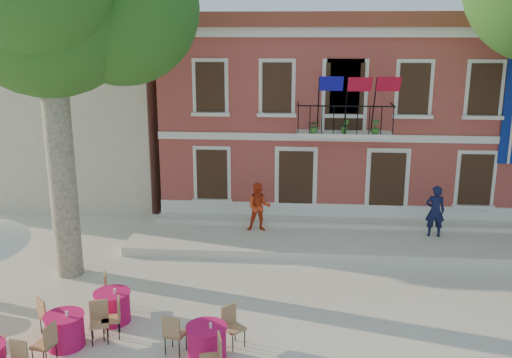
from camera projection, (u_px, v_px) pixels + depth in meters
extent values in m
plane|color=beige|center=(276.00, 302.00, 14.92)|extent=(90.00, 90.00, 0.00)
cube|color=#A63C3D|center=(337.00, 115.00, 23.52)|extent=(13.00, 8.00, 7.00)
cube|color=brown|center=(340.00, 21.00, 22.57)|extent=(13.50, 8.50, 0.50)
cube|color=silver|center=(347.00, 32.00, 18.86)|extent=(13.30, 0.35, 0.35)
cube|color=silver|center=(344.00, 134.00, 19.23)|extent=(3.20, 0.90, 0.15)
cube|color=black|center=(346.00, 106.00, 18.59)|extent=(3.20, 0.04, 0.04)
cube|color=#0F0D95|center=(319.00, 84.00, 18.13)|extent=(0.76, 0.27, 0.47)
cube|color=#B50C27|center=(348.00, 84.00, 18.06)|extent=(0.76, 0.29, 0.47)
cube|color=#B50C27|center=(376.00, 84.00, 17.99)|extent=(0.76, 0.27, 0.47)
imported|color=#26591E|center=(315.00, 126.00, 18.94)|extent=(0.43, 0.37, 0.48)
imported|color=#26591E|center=(345.00, 126.00, 18.86)|extent=(0.26, 0.21, 0.48)
imported|color=#26591E|center=(376.00, 127.00, 18.78)|extent=(0.27, 0.27, 0.48)
cube|color=beige|center=(77.00, 120.00, 25.51)|extent=(9.00, 9.00, 6.00)
cube|color=brown|center=(71.00, 47.00, 24.70)|extent=(9.40, 9.40, 0.40)
cube|color=silver|center=(342.00, 239.00, 18.97)|extent=(14.00, 3.40, 0.30)
cylinder|color=#A59E84|center=(61.00, 163.00, 15.85)|extent=(0.76, 0.76, 6.66)
imported|color=#101537|center=(435.00, 211.00, 18.67)|extent=(0.64, 0.44, 1.72)
imported|color=red|center=(259.00, 207.00, 19.18)|extent=(0.85, 0.68, 1.66)
cylinder|color=#CA134B|center=(65.00, 331.00, 12.77)|extent=(0.84, 0.84, 0.75)
cylinder|color=#CA134B|center=(64.00, 315.00, 12.68)|extent=(0.90, 0.90, 0.02)
cube|color=tan|center=(44.00, 344.00, 12.05)|extent=(0.50, 0.50, 0.95)
cube|color=tan|center=(99.00, 323.00, 12.92)|extent=(0.53, 0.53, 0.95)
cube|color=tan|center=(50.00, 315.00, 13.27)|extent=(0.59, 0.59, 0.95)
cylinder|color=#CA134B|center=(113.00, 307.00, 13.87)|extent=(0.84, 0.84, 0.75)
cylinder|color=#CA134B|center=(112.00, 293.00, 13.77)|extent=(0.90, 0.90, 0.02)
cube|color=tan|center=(114.00, 290.00, 14.56)|extent=(0.52, 0.52, 0.95)
cube|color=tan|center=(111.00, 318.00, 13.13)|extent=(0.52, 0.52, 0.95)
cylinder|color=#CA134B|center=(207.00, 343.00, 12.28)|extent=(0.84, 0.84, 0.75)
cylinder|color=#CA134B|center=(206.00, 327.00, 12.18)|extent=(0.90, 0.90, 0.02)
cube|color=tan|center=(211.00, 358.00, 11.54)|extent=(0.52, 0.52, 0.95)
cube|color=tan|center=(234.00, 327.00, 12.73)|extent=(0.59, 0.59, 0.95)
cube|color=tan|center=(175.00, 333.00, 12.49)|extent=(0.51, 0.51, 0.95)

